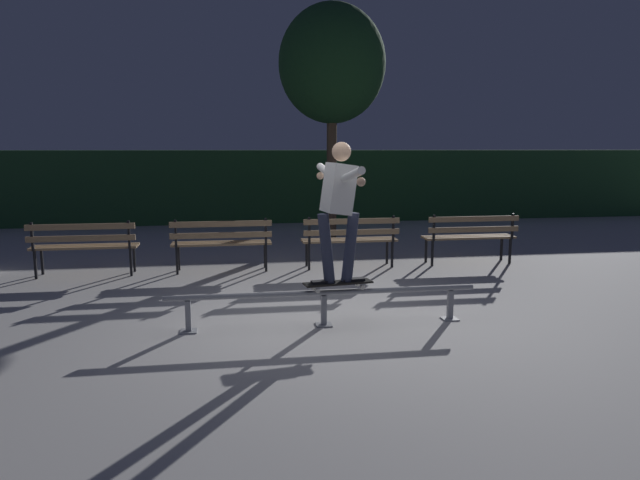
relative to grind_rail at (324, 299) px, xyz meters
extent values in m
plane|color=#ADAAA8|center=(0.00, 0.17, -0.31)|extent=(90.00, 90.00, 0.00)
cube|color=#234C28|center=(0.00, 9.57, 0.65)|extent=(24.00, 1.20, 1.93)
cylinder|color=gray|center=(0.00, 0.00, 0.07)|extent=(3.52, 0.06, 0.06)
cube|color=gray|center=(-1.50, 0.00, -0.14)|extent=(0.06, 0.06, 0.35)
cube|color=gray|center=(-1.50, 0.00, -0.30)|extent=(0.18, 0.18, 0.01)
cube|color=gray|center=(0.00, 0.00, -0.14)|extent=(0.06, 0.06, 0.35)
cube|color=gray|center=(0.00, 0.00, -0.30)|extent=(0.18, 0.18, 0.01)
cube|color=gray|center=(1.50, 0.00, -0.14)|extent=(0.06, 0.06, 0.35)
cube|color=gray|center=(1.50, 0.00, -0.30)|extent=(0.18, 0.18, 0.01)
cube|color=black|center=(0.16, 0.00, 0.18)|extent=(0.80, 0.32, 0.02)
cube|color=black|center=(0.16, 0.00, 0.19)|extent=(0.78, 0.30, 0.00)
cube|color=#9E9EA3|center=(0.43, 0.04, 0.16)|extent=(0.08, 0.18, 0.02)
cube|color=#9E9EA3|center=(-0.10, -0.04, 0.16)|extent=(0.08, 0.18, 0.02)
cylinder|color=beige|center=(0.44, -0.04, 0.12)|extent=(0.06, 0.04, 0.05)
cylinder|color=beige|center=(0.41, 0.12, 0.12)|extent=(0.06, 0.04, 0.05)
cylinder|color=beige|center=(-0.09, -0.12, 0.12)|extent=(0.06, 0.04, 0.05)
cylinder|color=beige|center=(-0.11, 0.04, 0.12)|extent=(0.06, 0.04, 0.05)
cube|color=black|center=(0.34, 0.03, 0.20)|extent=(0.27, 0.14, 0.03)
cube|color=black|center=(-0.01, -0.03, 0.20)|extent=(0.27, 0.14, 0.03)
cylinder|color=#282D42|center=(0.30, 0.02, 0.58)|extent=(0.22, 0.15, 0.79)
cylinder|color=#282D42|center=(0.02, -0.02, 0.58)|extent=(0.22, 0.15, 0.79)
cube|color=silver|center=(0.16, 0.00, 1.24)|extent=(0.38, 0.41, 0.57)
cylinder|color=silver|center=(0.22, -0.38, 1.40)|extent=(0.18, 0.61, 0.21)
cylinder|color=silver|center=(0.10, 0.38, 1.40)|extent=(0.18, 0.61, 0.21)
sphere|color=tan|center=(0.26, -0.65, 1.35)|extent=(0.09, 0.09, 0.09)
sphere|color=tan|center=(0.06, 0.65, 1.35)|extent=(0.09, 0.09, 0.09)
sphere|color=tan|center=(0.19, 0.00, 1.64)|extent=(0.21, 0.21, 0.21)
cube|color=black|center=(-2.58, 3.29, -0.09)|extent=(0.04, 0.04, 0.44)
cube|color=black|center=(-2.58, 2.97, -0.09)|extent=(0.04, 0.04, 0.44)
cube|color=black|center=(-2.58, 2.93, 0.35)|extent=(0.04, 0.04, 0.44)
cube|color=black|center=(-3.99, 3.29, -0.09)|extent=(0.04, 0.04, 0.44)
cube|color=black|center=(-3.99, 2.97, -0.09)|extent=(0.04, 0.04, 0.44)
cube|color=black|center=(-3.99, 2.93, 0.35)|extent=(0.04, 0.04, 0.44)
cube|color=#937551|center=(-3.28, 3.27, 0.15)|extent=(1.60, 0.09, 0.04)
cube|color=#937551|center=(-3.28, 3.13, 0.15)|extent=(1.60, 0.09, 0.04)
cube|color=#937551|center=(-3.28, 2.99, 0.15)|extent=(1.60, 0.09, 0.04)
cube|color=#937551|center=(-3.28, 2.92, 0.31)|extent=(1.60, 0.04, 0.09)
cube|color=#937551|center=(-3.28, 2.92, 0.49)|extent=(1.60, 0.04, 0.09)
cube|color=black|center=(-0.47, 3.29, -0.09)|extent=(0.04, 0.04, 0.44)
cube|color=black|center=(-0.47, 2.97, -0.09)|extent=(0.04, 0.04, 0.44)
cube|color=black|center=(-0.47, 2.93, 0.35)|extent=(0.04, 0.04, 0.44)
cube|color=black|center=(-1.87, 3.29, -0.09)|extent=(0.04, 0.04, 0.44)
cube|color=black|center=(-1.87, 2.97, -0.09)|extent=(0.04, 0.04, 0.44)
cube|color=black|center=(-1.87, 2.93, 0.35)|extent=(0.04, 0.04, 0.44)
cube|color=#937551|center=(-1.17, 3.27, 0.15)|extent=(1.60, 0.09, 0.04)
cube|color=#937551|center=(-1.17, 3.13, 0.15)|extent=(1.60, 0.09, 0.04)
cube|color=#937551|center=(-1.17, 2.99, 0.15)|extent=(1.60, 0.09, 0.04)
cube|color=#937551|center=(-1.17, 2.92, 0.31)|extent=(1.60, 0.04, 0.09)
cube|color=#937551|center=(-1.17, 2.92, 0.49)|extent=(1.60, 0.04, 0.09)
cube|color=black|center=(1.65, 3.29, -0.09)|extent=(0.04, 0.04, 0.44)
cube|color=black|center=(1.65, 2.97, -0.09)|extent=(0.04, 0.04, 0.44)
cube|color=black|center=(1.65, 2.93, 0.35)|extent=(0.04, 0.04, 0.44)
cube|color=black|center=(0.24, 3.29, -0.09)|extent=(0.04, 0.04, 0.44)
cube|color=black|center=(0.24, 2.97, -0.09)|extent=(0.04, 0.04, 0.44)
cube|color=black|center=(0.24, 2.93, 0.35)|extent=(0.04, 0.04, 0.44)
cube|color=#937551|center=(0.94, 3.27, 0.15)|extent=(1.60, 0.09, 0.04)
cube|color=#937551|center=(0.94, 3.13, 0.15)|extent=(1.60, 0.09, 0.04)
cube|color=#937551|center=(0.94, 2.99, 0.15)|extent=(1.60, 0.09, 0.04)
cube|color=#937551|center=(0.94, 2.92, 0.31)|extent=(1.60, 0.04, 0.09)
cube|color=#937551|center=(0.94, 2.92, 0.49)|extent=(1.60, 0.04, 0.09)
cube|color=black|center=(3.76, 3.29, -0.09)|extent=(0.04, 0.04, 0.44)
cube|color=black|center=(3.76, 2.97, -0.09)|extent=(0.04, 0.04, 0.44)
cube|color=black|center=(3.76, 2.93, 0.35)|extent=(0.04, 0.04, 0.44)
cube|color=black|center=(2.35, 3.29, -0.09)|extent=(0.04, 0.04, 0.44)
cube|color=black|center=(2.35, 2.97, -0.09)|extent=(0.04, 0.04, 0.44)
cube|color=black|center=(2.35, 2.93, 0.35)|extent=(0.04, 0.04, 0.44)
cube|color=#937551|center=(3.06, 3.27, 0.15)|extent=(1.60, 0.09, 0.04)
cube|color=#937551|center=(3.06, 3.13, 0.15)|extent=(1.60, 0.09, 0.04)
cube|color=#937551|center=(3.06, 2.99, 0.15)|extent=(1.60, 0.09, 0.04)
cube|color=#937551|center=(3.06, 2.92, 0.31)|extent=(1.60, 0.04, 0.09)
cube|color=#937551|center=(3.06, 2.92, 0.49)|extent=(1.60, 0.04, 0.09)
cylinder|color=brown|center=(1.22, 6.40, 1.09)|extent=(0.22, 0.22, 2.80)
ellipsoid|color=#193D1E|center=(1.22, 6.40, 3.47)|extent=(2.31, 2.31, 2.54)
camera|label=1|loc=(-1.01, -6.17, 1.67)|focal=32.16mm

